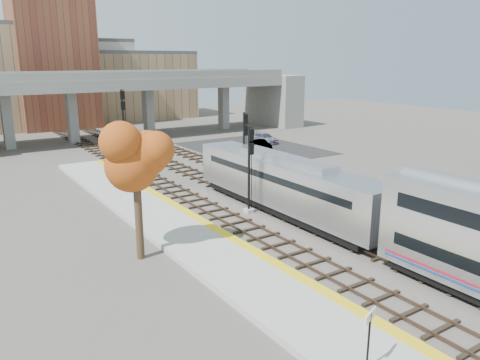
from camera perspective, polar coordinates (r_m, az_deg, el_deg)
ground at (r=30.53m, az=10.24°, el=-7.02°), size 160.00×160.00×0.00m
platform at (r=26.32m, az=-1.48°, el=-9.98°), size 4.50×60.00×0.35m
yellow_strip at (r=27.21m, az=1.96°, el=-8.72°), size 0.70×60.00×0.01m
tracks at (r=40.42m, az=-1.00°, el=-1.29°), size 10.70×95.00×0.25m
overpass at (r=70.11m, az=-12.76°, el=9.84°), size 54.00×12.00×9.50m
buildings_far at (r=89.52m, az=-20.13°, el=11.60°), size 43.00×21.00×20.60m
parking_lot at (r=60.07m, az=1.61°, el=3.89°), size 14.00×18.00×0.04m
locomotive at (r=34.34m, az=5.39°, el=-0.41°), size 3.02×19.05×4.10m
signal_mast_near at (r=34.03m, az=1.16°, el=0.87°), size 0.60×0.64×6.42m
signal_mast_mid at (r=41.74m, az=0.53°, el=3.60°), size 0.60×0.64×6.59m
signal_mast_far at (r=57.10m, az=-14.02°, el=6.90°), size 0.60×0.64×7.72m
station_sign at (r=17.71m, az=15.51°, el=-17.00°), size 0.86×0.37×2.27m
tree at (r=26.04m, az=-12.65°, el=2.84°), size 3.60×3.60×8.05m
car_a at (r=55.07m, az=-0.57°, el=3.55°), size 2.35×3.66×1.16m
car_b at (r=59.65m, az=2.59°, el=4.38°), size 1.40×3.53×1.14m
car_c at (r=63.93m, az=3.00°, el=5.14°), size 1.96×4.61×1.33m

